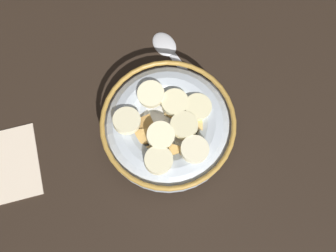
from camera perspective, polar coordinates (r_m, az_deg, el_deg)
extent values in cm
cube|color=black|center=(46.89, 0.00, -1.42)|extent=(125.06, 125.06, 2.00)
cylinder|color=#B2BCC6|center=(45.64, 0.00, -0.98)|extent=(8.87, 8.87, 0.60)
torus|color=#B2BCC6|center=(43.60, 0.00, -0.22)|extent=(16.12, 16.12, 4.84)
torus|color=#B28438|center=(41.57, 0.00, 0.62)|extent=(16.24, 16.24, 0.60)
cylinder|color=white|center=(42.95, 0.00, 0.04)|extent=(13.22, 13.22, 0.40)
cube|color=#AD7F42|center=(42.49, -3.65, 0.34)|extent=(2.12, 2.14, 0.87)
cube|color=tan|center=(41.41, -3.15, -4.70)|extent=(2.23, 2.29, 1.01)
cube|color=tan|center=(42.31, -6.21, -0.77)|extent=(1.96, 1.98, 0.87)
cube|color=tan|center=(41.89, -4.19, -1.77)|extent=(1.96, 1.99, 0.89)
cube|color=tan|center=(42.21, 3.01, -0.75)|extent=(2.56, 2.56, 0.91)
cube|color=#B78947|center=(43.90, 1.56, 6.20)|extent=(2.56, 2.56, 0.91)
cube|color=tan|center=(41.46, 0.41, -4.54)|extent=(2.46, 2.43, 0.98)
cube|color=#AD7F42|center=(43.39, 2.67, 4.11)|extent=(2.57, 2.58, 0.98)
cube|color=#AD7F42|center=(41.21, 3.31, -5.64)|extent=(1.91, 1.96, 0.93)
cube|color=#AD7F42|center=(42.04, -1.93, -1.17)|extent=(2.05, 2.04, 0.84)
cube|color=tan|center=(42.47, 5.63, 0.50)|extent=(2.53, 2.52, 0.92)
cube|color=tan|center=(42.90, 0.98, 2.48)|extent=(2.56, 2.57, 0.99)
cylinder|color=#F4EABC|center=(41.33, -6.71, 0.85)|extent=(3.40, 3.43, 1.52)
cylinder|color=beige|center=(42.28, 4.85, 3.08)|extent=(3.39, 3.33, 1.22)
cylinder|color=beige|center=(42.16, 1.11, 3.85)|extent=(4.63, 4.64, 1.00)
cylinder|color=#F4EABC|center=(40.63, -1.22, -1.53)|extent=(3.54, 3.50, 1.35)
cylinder|color=#F4EABC|center=(39.93, -1.55, -5.57)|extent=(3.80, 3.79, 1.52)
cylinder|color=#F4EABC|center=(42.36, -2.78, 5.18)|extent=(4.04, 4.04, 1.20)
cylinder|color=#F9EFC6|center=(40.41, 4.34, -3.83)|extent=(4.66, 4.65, 1.20)
cylinder|color=beige|center=(41.21, 2.65, 0.13)|extent=(4.11, 4.12, 1.21)
ellipsoid|color=silver|center=(50.68, -0.61, 13.33)|extent=(4.27, 4.94, 0.80)
cube|color=silver|center=(47.94, 4.89, 5.97)|extent=(5.44, 12.01, 0.36)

